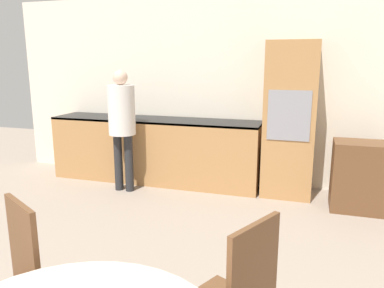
{
  "coord_description": "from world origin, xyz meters",
  "views": [
    {
      "loc": [
        0.88,
        0.22,
        1.7
      ],
      "look_at": [
        0.04,
        2.91,
        1.07
      ],
      "focal_mm": 35.0,
      "sensor_mm": 36.0,
      "label": 1
    }
  ],
  "objects_px": {
    "oven_unit": "(290,120)",
    "person_standing": "(122,118)",
    "sideboard": "(374,178)",
    "chair_far_left": "(10,283)"
  },
  "relations": [
    {
      "from": "oven_unit",
      "to": "person_standing",
      "type": "xyz_separation_m",
      "value": [
        -2.08,
        -0.52,
        0.01
      ]
    },
    {
      "from": "sideboard",
      "to": "person_standing",
      "type": "bearing_deg",
      "value": -176.21
    },
    {
      "from": "chair_far_left",
      "to": "person_standing",
      "type": "bearing_deg",
      "value": 135.65
    },
    {
      "from": "sideboard",
      "to": "person_standing",
      "type": "relative_size",
      "value": 0.58
    },
    {
      "from": "sideboard",
      "to": "person_standing",
      "type": "xyz_separation_m",
      "value": [
        -3.06,
        -0.2,
        0.58
      ]
    },
    {
      "from": "sideboard",
      "to": "chair_far_left",
      "type": "bearing_deg",
      "value": -125.84
    },
    {
      "from": "chair_far_left",
      "to": "sideboard",
      "type": "bearing_deg",
      "value": 83.76
    },
    {
      "from": "oven_unit",
      "to": "sideboard",
      "type": "relative_size",
      "value": 2.11
    },
    {
      "from": "oven_unit",
      "to": "person_standing",
      "type": "relative_size",
      "value": 1.22
    },
    {
      "from": "oven_unit",
      "to": "person_standing",
      "type": "bearing_deg",
      "value": -165.94
    }
  ]
}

